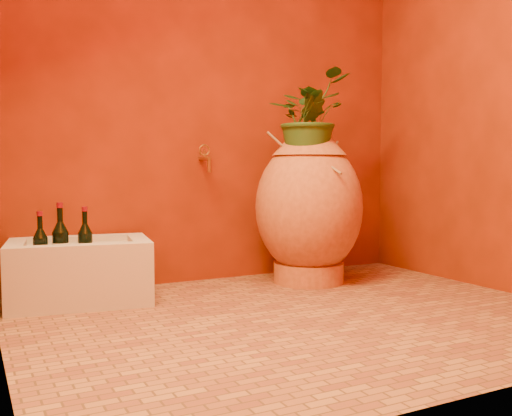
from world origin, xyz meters
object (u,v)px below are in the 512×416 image
wine_bottle_a (85,246)px  wine_bottle_b (41,250)px  wine_bottle_c (61,246)px  amphora (309,207)px  stone_basin (80,272)px  wall_tap (205,157)px

wine_bottle_a → wine_bottle_b: (-0.22, -0.04, -0.00)m
wine_bottle_c → amphora: bearing=-3.2°
wine_bottle_b → wine_bottle_a: bearing=10.1°
wine_bottle_a → wine_bottle_c: (-0.12, -0.02, 0.01)m
stone_basin → wine_bottle_c: size_ratio=2.24×
amphora → stone_basin: bearing=175.6°
wine_bottle_a → wall_tap: wall_tap is taller
wine_bottle_b → wine_bottle_c: (0.09, 0.01, 0.01)m
wine_bottle_c → wall_tap: 0.97m
wine_bottle_c → wall_tap: bearing=12.7°
wine_bottle_a → wall_tap: 0.86m
amphora → stone_basin: amphora is taller
wine_bottle_c → wine_bottle_b: bearing=-171.6°
stone_basin → wall_tap: size_ratio=4.54×
amphora → wine_bottle_b: 1.49m
stone_basin → wine_bottle_b: (-0.19, -0.04, 0.13)m
stone_basin → wine_bottle_b: size_ratio=2.53×
stone_basin → wine_bottle_a: 0.14m
stone_basin → wine_bottle_a: size_ratio=2.42×
amphora → wine_bottle_c: 1.39m
stone_basin → wine_bottle_a: wine_bottle_a is taller
wine_bottle_a → wine_bottle_b: bearing=-169.9°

